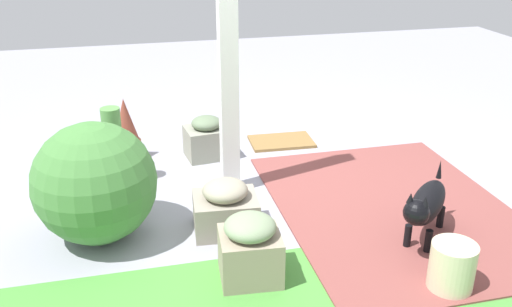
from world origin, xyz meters
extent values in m
plane|color=#9494A0|center=(0.00, 0.00, 0.00)|extent=(12.00, 12.00, 0.00)
cube|color=brown|center=(-0.84, 0.64, 0.01)|extent=(1.80, 2.40, 0.02)
cube|color=white|center=(0.36, -0.03, 1.19)|extent=(0.14, 0.14, 2.39)
cube|color=gray|center=(0.44, -0.76, 0.15)|extent=(0.44, 0.39, 0.30)
ellipsoid|color=#637558|center=(0.44, -0.76, 0.35)|extent=(0.29, 0.29, 0.13)
cube|color=gray|center=(0.52, 0.63, 0.14)|extent=(0.50, 0.42, 0.27)
ellipsoid|color=gray|center=(0.52, 0.63, 0.33)|extent=(0.33, 0.33, 0.15)
cube|color=gray|center=(0.48, 1.25, 0.16)|extent=(0.41, 0.38, 0.32)
ellipsoid|color=gray|center=(0.48, 1.25, 0.38)|extent=(0.33, 0.33, 0.15)
sphere|color=#457E3C|center=(1.43, 0.50, 0.44)|extent=(0.88, 0.88, 0.88)
cylinder|color=#B8784E|center=(1.19, -0.90, 0.09)|extent=(0.27, 0.27, 0.18)
cone|color=brown|center=(1.19, -0.90, 0.39)|extent=(0.24, 0.24, 0.42)
cylinder|color=#B96641|center=(1.30, -0.37, 0.09)|extent=(0.30, 0.30, 0.19)
cylinder|color=#548F46|center=(1.30, -0.37, 0.44)|extent=(0.16, 0.16, 0.51)
ellipsoid|color=black|center=(-0.86, 1.08, 0.30)|extent=(0.57, 0.59, 0.23)
sphere|color=black|center=(-0.61, 1.34, 0.39)|extent=(0.17, 0.17, 0.17)
cone|color=black|center=(-0.65, 1.38, 0.49)|extent=(0.05, 0.05, 0.07)
cone|color=black|center=(-0.58, 1.31, 0.49)|extent=(0.05, 0.05, 0.07)
cylinder|color=black|center=(-0.78, 1.27, 0.09)|extent=(0.05, 0.05, 0.18)
cylinder|color=black|center=(-0.68, 1.17, 0.09)|extent=(0.05, 0.05, 0.18)
cylinder|color=black|center=(-1.04, 0.99, 0.09)|extent=(0.05, 0.05, 0.18)
cylinder|color=black|center=(-0.93, 0.89, 0.09)|extent=(0.05, 0.05, 0.18)
cone|color=black|center=(-1.06, 0.87, 0.44)|extent=(0.04, 0.04, 0.14)
cylinder|color=beige|center=(-0.71, 1.67, 0.16)|extent=(0.28, 0.28, 0.32)
cube|color=olive|center=(-0.35, -0.93, 0.01)|extent=(0.65, 0.44, 0.03)
camera|label=1|loc=(1.17, 4.24, 2.21)|focal=39.65mm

